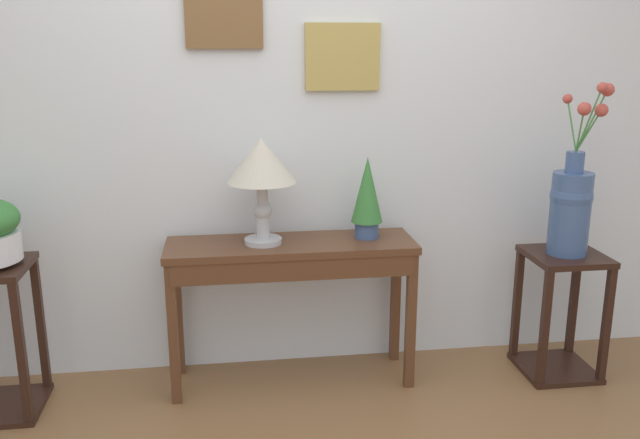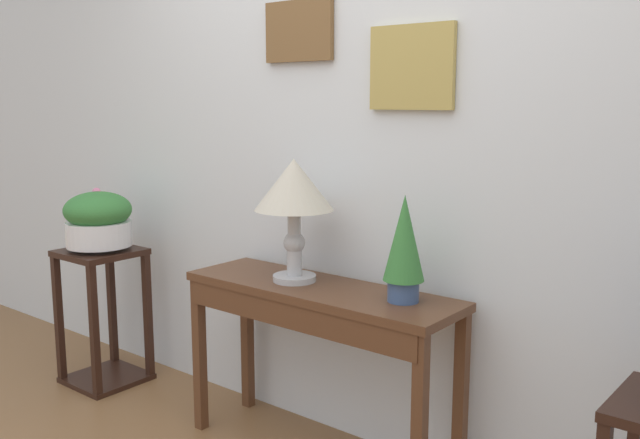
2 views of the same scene
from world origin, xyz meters
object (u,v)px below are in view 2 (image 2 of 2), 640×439
table_lamp (294,192)px  potted_plant_on_console (404,245)px  console_table (316,314)px  planter_bowl_wide_left (98,219)px  pedestal_stand_left (104,316)px

table_lamp → potted_plant_on_console: 0.53m
console_table → planter_bowl_wide_left: (-1.36, -0.08, 0.25)m
potted_plant_on_console → planter_bowl_wide_left: 1.74m
potted_plant_on_console → table_lamp: bearing=-176.7°
potted_plant_on_console → console_table: bearing=-172.1°
table_lamp → pedestal_stand_left: (-1.22, -0.10, -0.74)m
console_table → table_lamp: size_ratio=2.36×
console_table → pedestal_stand_left: console_table is taller
pedestal_stand_left → planter_bowl_wide_left: planter_bowl_wide_left is taller
potted_plant_on_console → planter_bowl_wide_left: (-1.73, -0.13, -0.07)m
console_table → pedestal_stand_left: 1.38m
potted_plant_on_console → pedestal_stand_left: potted_plant_on_console is taller
potted_plant_on_console → planter_bowl_wide_left: size_ratio=1.19×
pedestal_stand_left → table_lamp: bearing=4.9°
planter_bowl_wide_left → potted_plant_on_console: bearing=4.4°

